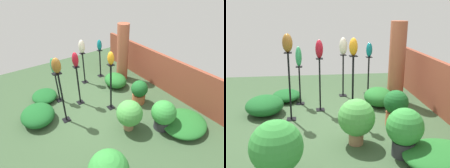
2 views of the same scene
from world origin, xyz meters
The scene contains 22 objects.
ground_plane centered at (0.00, 0.00, 0.00)m, with size 8.00×8.00×0.00m, color #385133.
brick_wall_back centered at (0.00, 2.35, 0.60)m, with size 5.60×0.12×1.21m, color brown.
brick_pillar centered at (-1.06, 1.63, 1.02)m, with size 0.41×0.41×2.05m, color #9E5138.
pedestal_amber centered at (0.13, 0.30, 0.66)m, with size 0.20×0.20×1.44m.
pedestal_ivory centered at (-1.60, 0.33, 0.53)m, with size 0.20×0.20×1.15m.
pedestal_ruby centered at (-0.61, -0.35, 0.58)m, with size 0.20×0.20×1.26m.
pedestal_bronze centered at (-0.14, -1.01, 0.69)m, with size 0.20×0.20×1.48m.
pedestal_jade centered at (-1.09, -0.83, 0.44)m, with size 0.20×0.20×0.97m.
pedestal_teal centered at (-1.67, 1.05, 0.49)m, with size 0.20×0.20×1.07m.
art_vase_amber centered at (0.13, 0.30, 1.61)m, with size 0.19×0.17×0.35m, color orange.
art_vase_ivory centered at (-1.60, 0.33, 1.38)m, with size 0.20×0.21×0.46m, color beige.
art_vase_ruby centered at (-0.61, -0.35, 1.47)m, with size 0.18×0.17×0.42m, color maroon.
art_vase_bronze centered at (-0.14, -1.01, 1.67)m, with size 0.21×0.21×0.38m, color brown.
art_vase_jade centered at (-1.09, -0.83, 1.22)m, with size 0.17×0.15×0.49m, color #2D9356.
art_vase_teal centered at (-1.67, 1.05, 1.26)m, with size 0.18×0.17×0.39m, color #0F727A.
potted_plant_back_center centered at (1.54, 0.91, 0.47)m, with size 0.61×0.61×0.83m.
potted_plant_near_pillar centered at (1.07, 0.21, 0.49)m, with size 0.66×0.66×0.84m.
potted_plant_mid_left centered at (0.40, 1.15, 0.41)m, with size 0.50×0.50×0.76m.
foliage_bed_east centered at (-0.54, -1.63, 0.20)m, with size 0.98×0.86×0.41m, color #195923.
foliage_bed_west centered at (-0.77, 1.11, 0.22)m, with size 0.86×0.73×0.45m, color #236B28.
foliage_bed_center centered at (-1.41, -1.20, 0.13)m, with size 0.85×0.74×0.26m, color #195923.
foliage_bed_rear centered at (1.86, 1.41, 0.14)m, with size 1.05×1.23×0.28m, color #236B28.
Camera 1 is at (3.47, -1.99, 3.45)m, focal length 28.00 mm.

